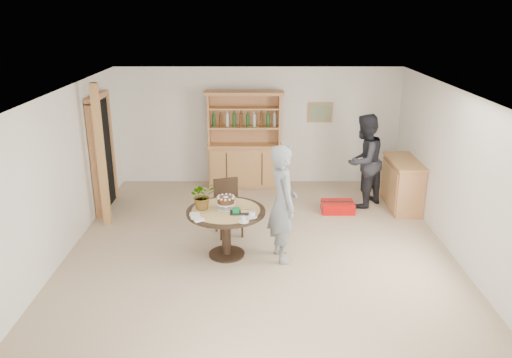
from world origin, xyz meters
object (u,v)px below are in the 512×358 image
object	(u,v)px
sideboard	(403,184)
dining_chair	(228,203)
red_suitcase	(338,207)
adult_person	(364,161)
hutch	(245,155)
teen_boy	(283,204)
dining_table	(226,219)

from	to	relation	value
sideboard	dining_chair	bearing A→B (deg)	-160.56
dining_chair	red_suitcase	xyz separation A→B (m)	(2.02, 0.91, -0.43)
sideboard	adult_person	bearing A→B (deg)	173.37
hutch	teen_boy	xyz separation A→B (m)	(0.64, -3.32, 0.21)
sideboard	adult_person	size ratio (longest dim) A/B	0.70
hutch	teen_boy	size ratio (longest dim) A/B	1.13
hutch	teen_boy	distance (m)	3.39
sideboard	red_suitcase	distance (m)	1.34
hutch	dining_table	xyz separation A→B (m)	(-0.21, -3.22, -0.08)
red_suitcase	adult_person	bearing A→B (deg)	33.72
hutch	adult_person	size ratio (longest dim) A/B	1.13
dining_table	teen_boy	world-z (taller)	teen_boy
hutch	dining_chair	distance (m)	2.41
sideboard	dining_chair	size ratio (longest dim) A/B	1.33
hutch	teen_boy	world-z (taller)	hutch
hutch	dining_table	world-z (taller)	hutch
sideboard	dining_chair	world-z (taller)	dining_chair
teen_boy	adult_person	size ratio (longest dim) A/B	1.00
teen_boy	dining_table	bearing A→B (deg)	69.41
dining_chair	teen_boy	world-z (taller)	teen_boy
adult_person	teen_boy	bearing A→B (deg)	7.80
teen_boy	red_suitcase	size ratio (longest dim) A/B	3.00
hutch	dining_chair	size ratio (longest dim) A/B	2.16
dining_table	red_suitcase	distance (m)	2.69
sideboard	adult_person	distance (m)	0.87
dining_table	sideboard	bearing A→B (deg)	31.37
dining_table	adult_person	xyz separation A→B (m)	(2.50, 2.07, 0.30)
hutch	red_suitcase	distance (m)	2.40
hutch	sideboard	world-z (taller)	hutch
dining_chair	red_suitcase	world-z (taller)	dining_chair
teen_boy	red_suitcase	distance (m)	2.30
adult_person	sideboard	bearing A→B (deg)	128.40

